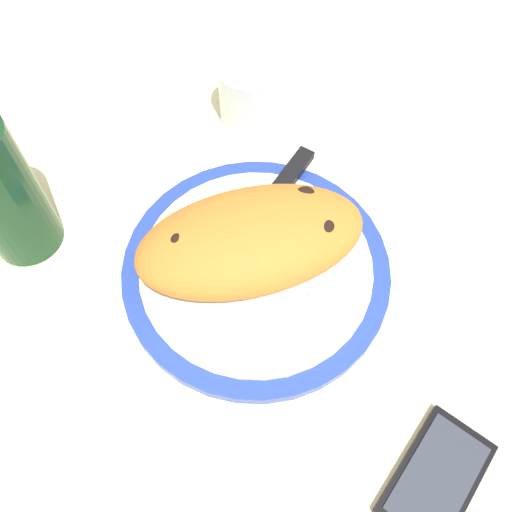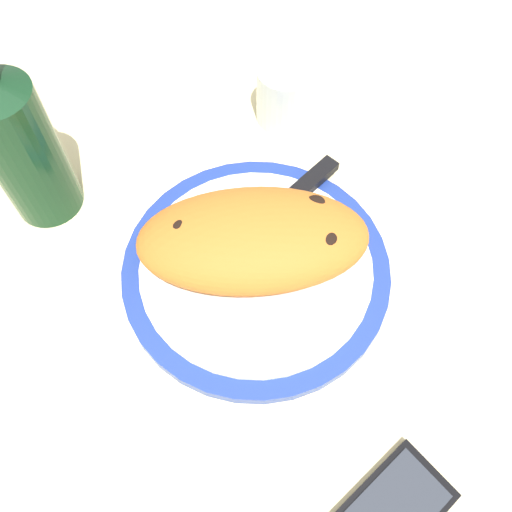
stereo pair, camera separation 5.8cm
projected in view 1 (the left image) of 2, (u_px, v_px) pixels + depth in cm
name	position (u px, v px, depth cm)	size (l,w,h in cm)	color
ground_plane	(256.00, 279.00, 62.61)	(150.00, 150.00, 3.00)	beige
plate	(256.00, 269.00, 60.55)	(30.04, 30.04, 1.81)	#233D99
calzone	(253.00, 239.00, 57.44)	(27.07, 17.73, 6.74)	orange
fork	(289.00, 313.00, 56.62)	(17.08, 2.36, 0.40)	silver
knife	(277.00, 193.00, 64.00)	(19.21, 12.93, 1.20)	silver
smartphone	(436.00, 479.00, 49.91)	(13.64, 11.27, 1.16)	black
water_glass	(247.00, 96.00, 70.34)	(7.43, 7.43, 8.05)	silver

